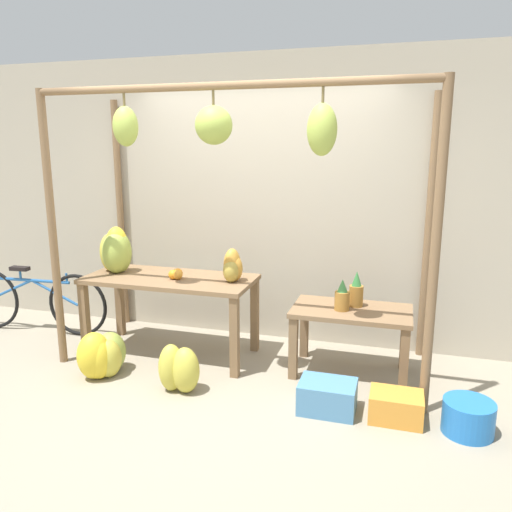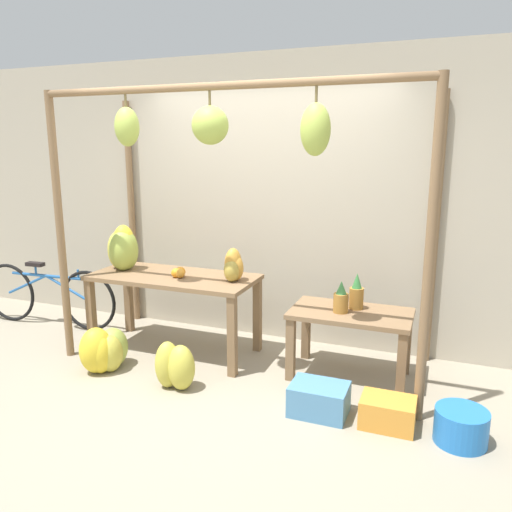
{
  "view_description": "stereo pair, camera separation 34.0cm",
  "coord_description": "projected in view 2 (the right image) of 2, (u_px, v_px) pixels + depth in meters",
  "views": [
    {
      "loc": [
        1.34,
        -3.43,
        1.93
      ],
      "look_at": [
        0.14,
        0.6,
        1.0
      ],
      "focal_mm": 35.0,
      "sensor_mm": 36.0,
      "label": 1
    },
    {
      "loc": [
        1.66,
        -3.32,
        1.93
      ],
      "look_at": [
        0.14,
        0.6,
        1.0
      ],
      "focal_mm": 35.0,
      "sensor_mm": 36.0,
      "label": 2
    }
  ],
  "objects": [
    {
      "name": "stall_awning",
      "position": [
        231.0,
        174.0,
        4.02
      ],
      "size": [
        3.21,
        1.26,
        2.39
      ],
      "color": "brown",
      "rests_on": "ground_plane"
    },
    {
      "name": "papaya_pile",
      "position": [
        233.0,
        267.0,
        4.44
      ],
      "size": [
        0.22,
        0.25,
        0.3
      ],
      "color": "gold",
      "rests_on": "display_table_main"
    },
    {
      "name": "banana_pile_ground_left",
      "position": [
        104.0,
        351.0,
        4.36
      ],
      "size": [
        0.42,
        0.49,
        0.41
      ],
      "color": "gold",
      "rests_on": "ground_plane"
    },
    {
      "name": "fruit_crate_purple",
      "position": [
        388.0,
        412.0,
        3.5
      ],
      "size": [
        0.37,
        0.27,
        0.2
      ],
      "color": "orange",
      "rests_on": "ground_plane"
    },
    {
      "name": "display_table_main",
      "position": [
        174.0,
        287.0,
        4.68
      ],
      "size": [
        1.56,
        0.69,
        0.75
      ],
      "color": "brown",
      "rests_on": "ground_plane"
    },
    {
      "name": "shop_wall_back",
      "position": [
        269.0,
        201.0,
        4.95
      ],
      "size": [
        8.0,
        0.08,
        2.8
      ],
      "color": "#B2A893",
      "rests_on": "ground_plane"
    },
    {
      "name": "banana_pile_ground_right",
      "position": [
        175.0,
        366.0,
        4.03
      ],
      "size": [
        0.4,
        0.28,
        0.39
      ],
      "color": "gold",
      "rests_on": "ground_plane"
    },
    {
      "name": "fruit_crate_white",
      "position": [
        319.0,
        399.0,
        3.66
      ],
      "size": [
        0.42,
        0.3,
        0.23
      ],
      "color": "#4C84B2",
      "rests_on": "ground_plane"
    },
    {
      "name": "display_table_side",
      "position": [
        350.0,
        324.0,
        4.18
      ],
      "size": [
        1.0,
        0.58,
        0.58
      ],
      "color": "brown",
      "rests_on": "ground_plane"
    },
    {
      "name": "pineapple_cluster",
      "position": [
        349.0,
        296.0,
        4.16
      ],
      "size": [
        0.23,
        0.26,
        0.31
      ],
      "color": "#A3702D",
      "rests_on": "display_table_side"
    },
    {
      "name": "parked_bicycle",
      "position": [
        48.0,
        295.0,
        5.43
      ],
      "size": [
        1.69,
        0.15,
        0.7
      ],
      "color": "black",
      "rests_on": "ground_plane"
    },
    {
      "name": "blue_bucket",
      "position": [
        461.0,
        426.0,
        3.3
      ],
      "size": [
        0.35,
        0.35,
        0.23
      ],
      "color": "blue",
      "rests_on": "ground_plane"
    },
    {
      "name": "orange_pile",
      "position": [
        179.0,
        273.0,
        4.57
      ],
      "size": [
        0.13,
        0.12,
        0.1
      ],
      "color": "orange",
      "rests_on": "display_table_main"
    },
    {
      "name": "banana_pile_on_table",
      "position": [
        123.0,
        250.0,
        4.83
      ],
      "size": [
        0.42,
        0.37,
        0.44
      ],
      "color": "#9EB247",
      "rests_on": "display_table_main"
    },
    {
      "name": "ground_plane",
      "position": [
        213.0,
        391.0,
        4.03
      ],
      "size": [
        20.0,
        20.0,
        0.0
      ],
      "primitive_type": "plane",
      "color": "gray"
    }
  ]
}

